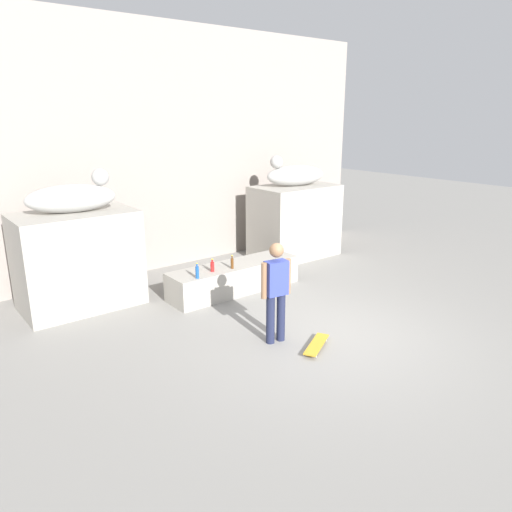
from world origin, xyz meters
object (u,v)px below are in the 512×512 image
Objects in this scene: statue_reclining_left at (73,197)px; bottle_red at (212,266)px; skater at (276,288)px; bottle_blue at (197,272)px; statue_reclining_right at (294,175)px; bottle_brown at (232,263)px; skateboard at (317,344)px.

bottle_red is (2.14, -1.31, -1.43)m from statue_reclining_left.
skater reaches higher than bottle_blue.
statue_reclining_right is 3.57m from bottle_brown.
skater is 2.09× the size of skateboard.
bottle_red is (-0.12, 2.80, 0.63)m from skateboard.
statue_reclining_left is at bearing 90.06° from skateboard.
bottle_brown is (0.65, 2.12, -0.22)m from skater.
statue_reclining_right is at bearing 25.45° from bottle_brown.
statue_reclining_right reaches higher than bottle_blue.
skateboard is 2.63× the size of bottle_blue.
bottle_red is (-3.38, -1.32, -1.43)m from statue_reclining_right.
bottle_blue is (-3.83, -1.49, -1.41)m from statue_reclining_right.
bottle_brown reaches higher than skateboard.
skater is 5.94× the size of bottle_brown.
skateboard is 2.87m from bottle_red.
statue_reclining_left is 2.09× the size of skateboard.
bottle_brown is at bearing 5.53° from bottle_blue.
bottle_blue is (-0.58, 2.63, 0.65)m from skateboard.
skateboard is 2.80m from bottle_brown.
skateboard is at bearing -51.10° from skater.
skateboard is 2.77m from bottle_blue.
statue_reclining_right is at bearing 21.28° from bottle_blue.
skater is 1.10m from skateboard.
bottle_red is 0.43m from bottle_brown.
bottle_blue is at bearing 34.22° from statue_reclining_right.
bottle_blue is at bearing -159.34° from bottle_red.
statue_reclining_right is 3.90m from bottle_red.
bottle_blue reaches higher than bottle_red.
skater is (-3.61, -3.53, -1.21)m from statue_reclining_right.
skateboard is 2.83× the size of bottle_brown.
bottle_red is 0.86× the size of bottle_blue.
statue_reclining_left is 4.18m from skater.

